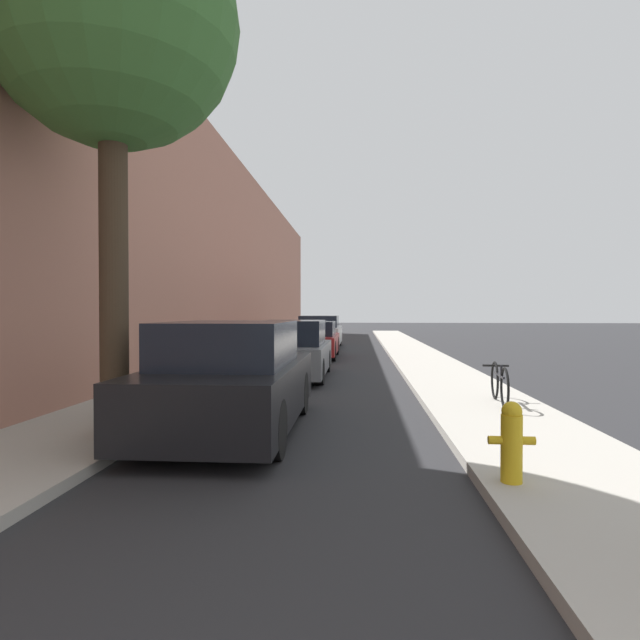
# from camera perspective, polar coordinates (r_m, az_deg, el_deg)

# --- Properties ---
(ground_plane) EXTENTS (120.00, 120.00, 0.00)m
(ground_plane) POSITION_cam_1_polar(r_m,az_deg,el_deg) (15.35, 1.36, -5.27)
(ground_plane) COLOR #28282B
(sidewalk_left) EXTENTS (2.00, 52.00, 0.12)m
(sidewalk_left) POSITION_cam_1_polar(r_m,az_deg,el_deg) (15.76, -9.27, -4.90)
(sidewalk_left) COLOR #ADA89E
(sidewalk_left) RESTS_ON ground
(sidewalk_right) EXTENTS (2.00, 52.00, 0.12)m
(sidewalk_right) POSITION_cam_1_polar(r_m,az_deg,el_deg) (15.47, 12.19, -5.02)
(sidewalk_right) COLOR #ADA89E
(sidewalk_right) RESTS_ON ground
(building_facade_left) EXTENTS (0.70, 52.00, 7.63)m
(building_facade_left) POSITION_cam_1_polar(r_m,az_deg,el_deg) (16.20, -14.01, 8.56)
(building_facade_left) COLOR tan
(building_facade_left) RESTS_ON ground
(parked_car_black) EXTENTS (1.80, 4.14, 1.53)m
(parked_car_black) POSITION_cam_1_polar(r_m,az_deg,el_deg) (7.23, -9.73, -6.59)
(parked_car_black) COLOR black
(parked_car_black) RESTS_ON ground
(parked_car_grey) EXTENTS (1.71, 4.04, 1.44)m
(parked_car_grey) POSITION_cam_1_polar(r_m,az_deg,el_deg) (12.92, -3.00, -3.46)
(parked_car_grey) COLOR black
(parked_car_grey) RESTS_ON ground
(parked_car_red) EXTENTS (1.72, 4.29, 1.31)m
(parked_car_red) POSITION_cam_1_polar(r_m,az_deg,el_deg) (18.52, -0.73, -2.25)
(parked_car_red) COLOR black
(parked_car_red) RESTS_ON ground
(parked_car_white) EXTENTS (1.91, 4.51, 1.47)m
(parked_car_white) POSITION_cam_1_polar(r_m,az_deg,el_deg) (23.65, -0.04, -1.37)
(parked_car_white) COLOR black
(parked_car_white) RESTS_ON ground
(street_tree_near) EXTENTS (3.29, 3.29, 6.99)m
(street_tree_near) POSITION_cam_1_polar(r_m,az_deg,el_deg) (8.17, -22.05, 28.20)
(street_tree_near) COLOR #423323
(street_tree_near) RESTS_ON sidewalk_left
(fire_hydrant) EXTENTS (0.41, 0.19, 0.73)m
(fire_hydrant) POSITION_cam_1_polar(r_m,az_deg,el_deg) (5.08, 20.47, -12.42)
(fire_hydrant) COLOR gold
(fire_hydrant) RESTS_ON sidewalk_right
(bicycle) EXTENTS (0.44, 1.63, 0.67)m
(bicycle) POSITION_cam_1_polar(r_m,az_deg,el_deg) (9.16, 19.27, -6.65)
(bicycle) COLOR black
(bicycle) RESTS_ON sidewalk_right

